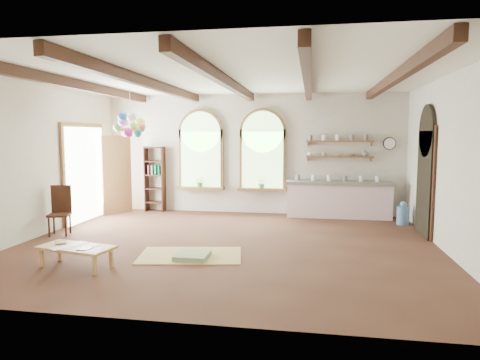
% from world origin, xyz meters
% --- Properties ---
extents(floor, '(8.00, 8.00, 0.00)m').
position_xyz_m(floor, '(0.00, 0.00, 0.00)').
color(floor, '#513021').
rests_on(floor, ground).
extents(ceiling_beams, '(6.20, 6.80, 0.18)m').
position_xyz_m(ceiling_beams, '(0.00, 0.00, 3.10)').
color(ceiling_beams, '#3D1E13').
rests_on(ceiling_beams, ceiling).
extents(window_left, '(1.30, 0.28, 2.20)m').
position_xyz_m(window_left, '(-1.40, 3.43, 1.63)').
color(window_left, brown).
rests_on(window_left, floor).
extents(window_right, '(1.30, 0.28, 2.20)m').
position_xyz_m(window_right, '(0.30, 3.43, 1.63)').
color(window_right, brown).
rests_on(window_right, floor).
extents(left_doorway, '(0.10, 1.90, 2.50)m').
position_xyz_m(left_doorway, '(-3.95, 1.80, 1.15)').
color(left_doorway, brown).
rests_on(left_doorway, floor).
extents(right_doorway, '(0.10, 1.30, 2.40)m').
position_xyz_m(right_doorway, '(3.95, 1.50, 1.10)').
color(right_doorway, black).
rests_on(right_doorway, floor).
extents(kitchen_counter, '(2.68, 0.62, 0.94)m').
position_xyz_m(kitchen_counter, '(2.30, 3.20, 0.48)').
color(kitchen_counter, beige).
rests_on(kitchen_counter, floor).
extents(wall_shelf_lower, '(1.70, 0.24, 0.04)m').
position_xyz_m(wall_shelf_lower, '(2.30, 3.38, 1.55)').
color(wall_shelf_lower, brown).
rests_on(wall_shelf_lower, wall_back).
extents(wall_shelf_upper, '(1.70, 0.24, 0.04)m').
position_xyz_m(wall_shelf_upper, '(2.30, 3.38, 1.95)').
color(wall_shelf_upper, brown).
rests_on(wall_shelf_upper, wall_back).
extents(wall_clock, '(0.32, 0.04, 0.32)m').
position_xyz_m(wall_clock, '(3.55, 3.45, 1.90)').
color(wall_clock, black).
rests_on(wall_clock, wall_back).
extents(bookshelf, '(0.53, 0.32, 1.80)m').
position_xyz_m(bookshelf, '(-2.70, 3.32, 0.90)').
color(bookshelf, '#3D1E13').
rests_on(bookshelf, floor).
extents(coffee_table, '(1.29, 0.78, 0.34)m').
position_xyz_m(coffee_table, '(-2.10, -1.80, 0.30)').
color(coffee_table, tan).
rests_on(coffee_table, floor).
extents(side_chair, '(0.51, 0.51, 1.05)m').
position_xyz_m(side_chair, '(-3.66, 0.22, 0.30)').
color(side_chair, '#3D1E13').
rests_on(side_chair, floor).
extents(floor_mat, '(1.92, 1.36, 0.02)m').
position_xyz_m(floor_mat, '(-0.48, -0.87, 0.01)').
color(floor_mat, tan).
rests_on(floor_mat, floor).
extents(floor_cushion, '(0.56, 0.56, 0.10)m').
position_xyz_m(floor_cushion, '(-0.39, -1.04, 0.05)').
color(floor_cushion, gray).
rests_on(floor_cushion, floor).
extents(water_jug_a, '(0.29, 0.29, 0.56)m').
position_xyz_m(water_jug_a, '(3.75, 2.50, 0.24)').
color(water_jug_a, '#517CAE').
rests_on(water_jug_a, floor).
extents(water_jug_b, '(0.28, 0.28, 0.55)m').
position_xyz_m(water_jug_b, '(3.39, 3.20, 0.24)').
color(water_jug_b, '#517CAE').
rests_on(water_jug_b, floor).
extents(balloon_cluster, '(0.73, 0.81, 1.14)m').
position_xyz_m(balloon_cluster, '(-2.47, 1.26, 2.33)').
color(balloon_cluster, silver).
rests_on(balloon_cluster, floor).
extents(table_book, '(0.28, 0.30, 0.02)m').
position_xyz_m(table_book, '(-2.53, -1.70, 0.36)').
color(table_book, olive).
rests_on(table_book, coffee_table).
extents(tablet, '(0.19, 0.27, 0.01)m').
position_xyz_m(tablet, '(-1.87, -1.91, 0.35)').
color(tablet, black).
rests_on(tablet, coffee_table).
extents(potted_plant_left, '(0.27, 0.23, 0.30)m').
position_xyz_m(potted_plant_left, '(-1.40, 3.32, 0.85)').
color(potted_plant_left, '#598C4C').
rests_on(potted_plant_left, window_left).
extents(potted_plant_right, '(0.27, 0.23, 0.30)m').
position_xyz_m(potted_plant_right, '(0.30, 3.32, 0.85)').
color(potted_plant_right, '#598C4C').
rests_on(potted_plant_right, window_right).
extents(shelf_cup_a, '(0.12, 0.10, 0.10)m').
position_xyz_m(shelf_cup_a, '(1.55, 3.38, 1.62)').
color(shelf_cup_a, white).
rests_on(shelf_cup_a, wall_shelf_lower).
extents(shelf_cup_b, '(0.10, 0.10, 0.09)m').
position_xyz_m(shelf_cup_b, '(1.90, 3.38, 1.62)').
color(shelf_cup_b, beige).
rests_on(shelf_cup_b, wall_shelf_lower).
extents(shelf_bowl_a, '(0.22, 0.22, 0.05)m').
position_xyz_m(shelf_bowl_a, '(2.25, 3.38, 1.60)').
color(shelf_bowl_a, beige).
rests_on(shelf_bowl_a, wall_shelf_lower).
extents(shelf_bowl_b, '(0.20, 0.20, 0.06)m').
position_xyz_m(shelf_bowl_b, '(2.60, 3.38, 1.60)').
color(shelf_bowl_b, '#8C664C').
rests_on(shelf_bowl_b, wall_shelf_lower).
extents(shelf_vase, '(0.18, 0.18, 0.19)m').
position_xyz_m(shelf_vase, '(2.95, 3.38, 1.67)').
color(shelf_vase, slate).
rests_on(shelf_vase, wall_shelf_lower).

